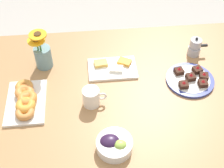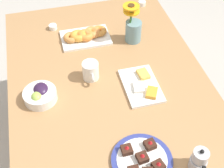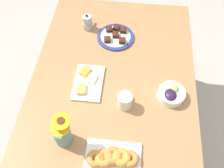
# 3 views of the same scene
# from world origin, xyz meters

# --- Properties ---
(ground_plane) EXTENTS (6.00, 6.00, 0.00)m
(ground_plane) POSITION_xyz_m (0.00, 0.00, 0.00)
(ground_plane) COLOR #B7B2A8
(dining_table) EXTENTS (1.60, 1.00, 0.74)m
(dining_table) POSITION_xyz_m (0.00, 0.00, 0.65)
(dining_table) COLOR #A87A4C
(dining_table) RESTS_ON ground_plane
(coffee_mug) EXTENTS (0.12, 0.08, 0.10)m
(coffee_mug) POSITION_xyz_m (-0.11, -0.08, 0.79)
(coffee_mug) COLOR white
(coffee_mug) RESTS_ON dining_table
(grape_bowl) EXTENTS (0.16, 0.16, 0.07)m
(grape_bowl) POSITION_xyz_m (-0.03, -0.34, 0.77)
(grape_bowl) COLOR white
(grape_bowl) RESTS_ON dining_table
(cheese_platter) EXTENTS (0.26, 0.17, 0.03)m
(cheese_platter) POSITION_xyz_m (0.02, 0.15, 0.75)
(cheese_platter) COLOR white
(cheese_platter) RESTS_ON dining_table
(croissant_platter) EXTENTS (0.19, 0.28, 0.05)m
(croissant_platter) POSITION_xyz_m (-0.43, -0.05, 0.76)
(croissant_platter) COLOR white
(croissant_platter) RESTS_ON dining_table
(dessert_plate) EXTENTS (0.25, 0.25, 0.05)m
(dessert_plate) POSITION_xyz_m (0.41, 0.02, 0.75)
(dessert_plate) COLOR navy
(dessert_plate) RESTS_ON dining_table
(flower_vase) EXTENTS (0.11, 0.11, 0.24)m
(flower_vase) POSITION_xyz_m (-0.35, 0.21, 0.82)
(flower_vase) COLOR #6B939E
(flower_vase) RESTS_ON dining_table
(moka_pot) EXTENTS (0.11, 0.07, 0.12)m
(moka_pot) POSITION_xyz_m (0.49, 0.23, 0.79)
(moka_pot) COLOR #B7B7BC
(moka_pot) RESTS_ON dining_table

